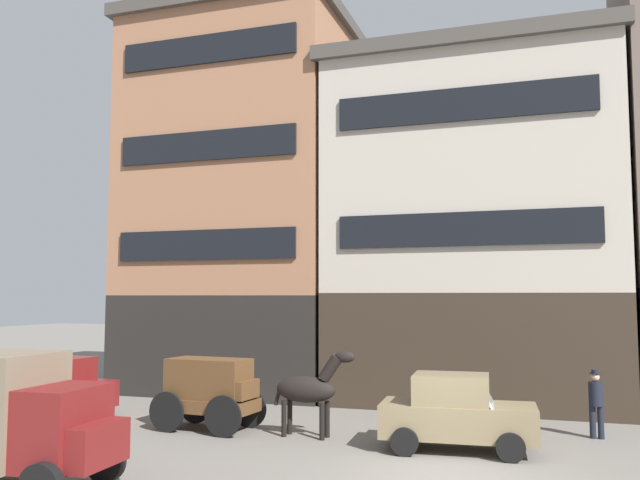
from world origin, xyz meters
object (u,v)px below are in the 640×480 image
at_px(sedan_light, 456,413).
at_px(pedestrian_officer, 596,401).
at_px(delivery_truck_near, 5,414).
at_px(cargo_wagon, 210,389).
at_px(sedan_dark, 56,387).
at_px(draft_horse, 309,389).

xyz_separation_m(sedan_light, pedestrian_officer, (3.34, 2.56, 0.07)).
bearing_deg(delivery_truck_near, cargo_wagon, 79.39).
height_order(delivery_truck_near, pedestrian_officer, delivery_truck_near).
bearing_deg(cargo_wagon, sedan_dark, 176.46).
relative_size(sedan_light, pedestrian_officer, 2.12).
bearing_deg(draft_horse, pedestrian_officer, 17.05).
xyz_separation_m(cargo_wagon, sedan_dark, (-5.56, 0.34, -0.23)).
xyz_separation_m(cargo_wagon, pedestrian_officer, (10.21, 2.22, -0.17)).
distance_m(draft_horse, sedan_light, 3.95).
xyz_separation_m(cargo_wagon, draft_horse, (2.95, -0.00, 0.12)).
height_order(cargo_wagon, sedan_light, cargo_wagon).
bearing_deg(cargo_wagon, draft_horse, -0.07).
bearing_deg(sedan_light, delivery_truck_near, -143.39).
bearing_deg(sedan_light, cargo_wagon, 177.22).
distance_m(delivery_truck_near, sedan_light, 10.04).
bearing_deg(delivery_truck_near, draft_horse, 56.79).
relative_size(draft_horse, pedestrian_officer, 1.31).
bearing_deg(pedestrian_officer, sedan_dark, -173.20).
relative_size(sedan_dark, sedan_light, 1.00).
distance_m(draft_horse, sedan_dark, 8.52).
xyz_separation_m(draft_horse, sedan_light, (3.92, -0.33, -0.36)).
height_order(cargo_wagon, pedestrian_officer, cargo_wagon).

